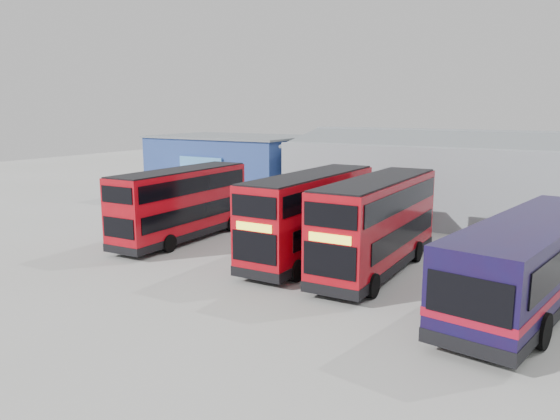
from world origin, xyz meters
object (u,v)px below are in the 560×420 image
at_px(office_block, 233,167).
at_px(double_decker_right, 377,226).
at_px(maintenance_shed, 531,183).
at_px(panel_van, 170,189).
at_px(double_decker_centre, 310,217).
at_px(double_decker_left, 182,205).
at_px(single_decker_blue, 532,264).

relative_size(office_block, double_decker_right, 1.22).
bearing_deg(maintenance_shed, panel_van, -164.36).
xyz_separation_m(office_block, double_decker_right, (17.51, -13.17, -0.47)).
bearing_deg(double_decker_centre, double_decker_left, -178.79).
bearing_deg(office_block, single_decker_blue, -31.24).
distance_m(double_decker_centre, double_decker_right, 3.51).
distance_m(double_decker_right, single_decker_blue, 6.72).
relative_size(maintenance_shed, double_decker_left, 3.20).
distance_m(office_block, maintenance_shed, 22.09).
bearing_deg(double_decker_centre, maintenance_shed, 61.35).
distance_m(office_block, single_decker_blue, 28.16).
relative_size(maintenance_shed, single_decker_blue, 2.42).
relative_size(double_decker_right, panel_van, 1.93).
bearing_deg(double_decker_right, maintenance_shed, 72.59).
xyz_separation_m(single_decker_blue, panel_van, (-26.56, 9.75, -0.47)).
bearing_deg(office_block, double_decker_left, -65.33).
xyz_separation_m(office_block, double_decker_centre, (14.01, -12.96, -0.49)).
bearing_deg(double_decker_right, panel_van, 156.47).
bearing_deg(double_decker_left, double_decker_right, 178.47).
relative_size(double_decker_right, single_decker_blue, 0.80).
height_order(double_decker_centre, single_decker_blue, double_decker_centre).
distance_m(double_decker_centre, single_decker_blue, 10.20).
relative_size(double_decker_left, double_decker_centre, 0.95).
bearing_deg(double_decker_centre, single_decker_blue, -9.80).
bearing_deg(double_decker_left, office_block, -67.04).
height_order(maintenance_shed, double_decker_centre, maintenance_shed).
relative_size(double_decker_centre, single_decker_blue, 0.79).
distance_m(double_decker_left, double_decker_centre, 7.95).
distance_m(single_decker_blue, panel_van, 28.30).
relative_size(double_decker_centre, panel_van, 1.91).
distance_m(double_decker_left, single_decker_blue, 18.06).
height_order(double_decker_left, single_decker_blue, double_decker_left).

